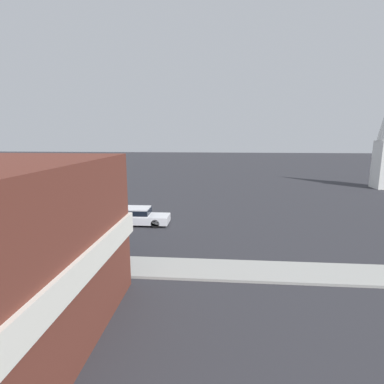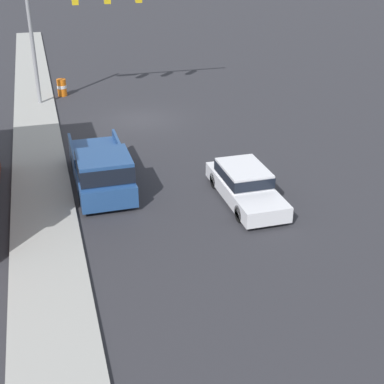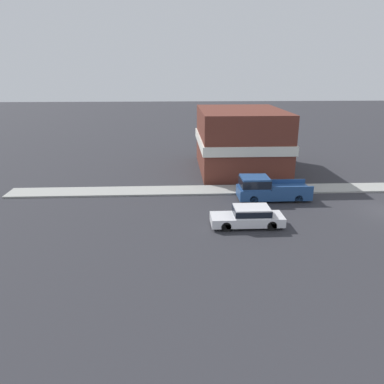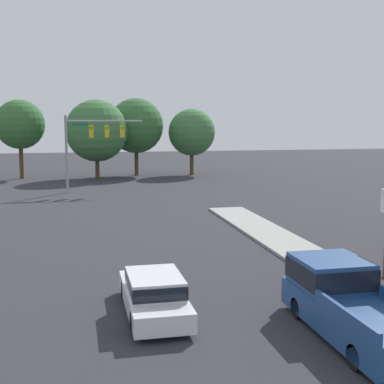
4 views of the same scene
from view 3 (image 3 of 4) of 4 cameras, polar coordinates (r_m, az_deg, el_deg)
sidewalk_curb at (r=36.12m, az=23.36°, el=0.59°), size 2.40×60.00×0.14m
car_lead at (r=25.40m, az=8.65°, el=-3.65°), size 1.78×4.86×1.37m
pickup_truck_parked at (r=30.74m, az=11.28°, el=0.55°), size 2.15×5.77×1.93m
corner_brick_building at (r=39.39m, az=7.36°, el=7.86°), size 11.47×8.63×6.21m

